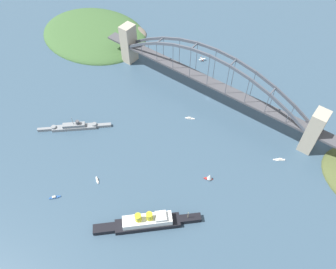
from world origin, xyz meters
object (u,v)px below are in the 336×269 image
at_px(small_boat_0, 55,197).
at_px(small_boat_2, 209,177).
at_px(harbor_arch_bridge, 210,81).
at_px(seaplane_taxiing_near_bridge, 202,59).
at_px(small_boat_1, 280,160).
at_px(ocean_liner, 147,222).
at_px(small_boat_3, 97,180).
at_px(naval_cruiser, 75,127).
at_px(small_boat_4, 190,118).

height_order(small_boat_0, small_boat_2, small_boat_2).
bearing_deg(harbor_arch_bridge, seaplane_taxiing_near_bridge, -51.16).
bearing_deg(small_boat_2, seaplane_taxiing_near_bridge, -54.45).
bearing_deg(small_boat_1, small_boat_2, 54.22).
bearing_deg(harbor_arch_bridge, small_boat_1, 163.51).
distance_m(harbor_arch_bridge, small_boat_1, 117.66).
bearing_deg(ocean_liner, harbor_arch_bridge, -75.17).
xyz_separation_m(small_boat_0, small_boat_3, (-18.81, -38.32, -0.03)).
bearing_deg(seaplane_taxiing_near_bridge, small_boat_1, 150.02).
xyz_separation_m(naval_cruiser, small_boat_1, (-202.43, -98.16, -2.25)).
bearing_deg(ocean_liner, naval_cruiser, -16.38).
bearing_deg(small_boat_3, harbor_arch_bridge, -98.42).
distance_m(harbor_arch_bridge, small_boat_2, 117.99).
distance_m(seaplane_taxiing_near_bridge, small_boat_4, 109.41).
relative_size(harbor_arch_bridge, naval_cruiser, 4.96).
bearing_deg(small_boat_3, seaplane_taxiing_near_bridge, -84.38).
bearing_deg(small_boat_0, small_boat_2, -134.98).
xyz_separation_m(seaplane_taxiing_near_bridge, small_boat_2, (-109.93, 153.83, 2.16)).
bearing_deg(harbor_arch_bridge, small_boat_0, 78.00).
height_order(naval_cruiser, seaplane_taxiing_near_bridge, naval_cruiser).
height_order(harbor_arch_bridge, small_boat_2, harbor_arch_bridge).
relative_size(ocean_liner, small_boat_0, 8.10).
bearing_deg(small_boat_0, small_boat_3, -116.15).
xyz_separation_m(small_boat_1, small_boat_2, (46.03, 63.87, 3.33)).
bearing_deg(harbor_arch_bridge, naval_cruiser, 54.62).
bearing_deg(seaplane_taxiing_near_bridge, harbor_arch_bridge, 128.84).
bearing_deg(small_boat_1, harbor_arch_bridge, -16.49).
xyz_separation_m(ocean_liner, small_boat_4, (43.71, -130.35, -5.16)).
xyz_separation_m(small_boat_2, small_boat_4, (62.02, -55.47, -3.25)).
xyz_separation_m(naval_cruiser, seaplane_taxiing_near_bridge, (-46.47, -188.11, -1.08)).
height_order(harbor_arch_bridge, naval_cruiser, harbor_arch_bridge).
bearing_deg(small_boat_1, small_boat_0, 48.17).
distance_m(ocean_liner, small_boat_1, 153.03).
height_order(ocean_liner, naval_cruiser, ocean_liner).
relative_size(small_boat_3, small_boat_4, 0.75).
bearing_deg(naval_cruiser, ocean_liner, 163.62).
xyz_separation_m(harbor_arch_bridge, naval_cruiser, (92.76, 130.62, -25.38)).
distance_m(small_boat_2, small_boat_4, 83.27).
relative_size(small_boat_0, small_boat_4, 0.89).
bearing_deg(naval_cruiser, small_boat_4, -136.44).
distance_m(ocean_liner, seaplane_taxiing_near_bridge, 246.41).
height_order(ocean_liner, seaplane_taxiing_near_bridge, ocean_liner).
xyz_separation_m(ocean_liner, naval_cruiser, (138.10, -40.59, -3.00)).
bearing_deg(small_boat_4, small_boat_1, -175.56).
xyz_separation_m(naval_cruiser, small_boat_0, (-49.55, 72.64, -2.21)).
bearing_deg(small_boat_2, naval_cruiser, 12.36).
relative_size(seaplane_taxiing_near_bridge, small_boat_3, 1.08).
height_order(small_boat_2, small_boat_3, small_boat_2).
distance_m(small_boat_1, small_boat_2, 78.80).
distance_m(small_boat_1, small_boat_4, 108.37).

